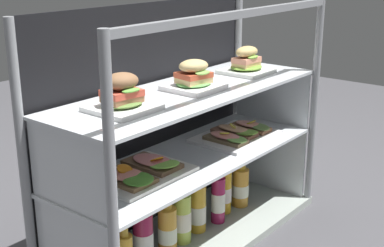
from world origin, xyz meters
name	(u,v)px	position (x,y,z in m)	size (l,w,h in m)	color
ground_plane	(192,243)	(0.00, 0.00, -0.01)	(6.00, 6.00, 0.02)	#424246
case_base_deck	(192,237)	(0.00, 0.00, 0.02)	(1.19, 0.42, 0.03)	#9BA49B
case_frame	(166,116)	(0.00, 0.12, 0.49)	(1.19, 0.42, 0.90)	gray
riser_lower_tier	(192,197)	(0.00, 0.00, 0.19)	(1.13, 0.36, 0.31)	silver
shelf_lower_glass	(192,158)	(0.00, 0.00, 0.35)	(1.15, 0.38, 0.01)	silver
riser_upper_tier	(192,125)	(0.00, 0.00, 0.48)	(1.13, 0.36, 0.24)	silver
shelf_upper_glass	(192,91)	(0.00, 0.00, 0.60)	(1.15, 0.38, 0.01)	silver
plated_roll_sandwich_mid_left	(122,96)	(-0.34, 0.00, 0.65)	(0.19, 0.19, 0.12)	white
plated_roll_sandwich_far_right	(193,79)	(0.00, -0.01, 0.65)	(0.18, 0.18, 0.11)	white
plated_roll_sandwich_near_right_corner	(246,64)	(0.35, 0.00, 0.65)	(0.18, 0.18, 0.11)	white
open_sandwich_tray_center	(141,172)	(-0.26, 0.01, 0.37)	(0.34, 0.24, 0.06)	white
open_sandwich_tray_right_of_center	(238,134)	(0.27, -0.02, 0.37)	(0.34, 0.24, 0.06)	white
juice_bottle_back_right	(143,237)	(-0.26, 0.01, 0.12)	(0.07, 0.07, 0.23)	maroon
juice_bottle_near_post	(167,229)	(-0.15, -0.01, 0.12)	(0.07, 0.07, 0.21)	gold
juice_bottle_front_second	(182,217)	(-0.07, -0.01, 0.13)	(0.07, 0.07, 0.25)	#BED753
juice_bottle_front_middle	(198,208)	(0.03, 0.00, 0.13)	(0.07, 0.07, 0.25)	gold
juice_bottle_front_fourth	(218,199)	(0.14, -0.02, 0.13)	(0.06, 0.06, 0.23)	#9A1C4C
juice_bottle_front_right_end	(224,191)	(0.23, 0.01, 0.13)	(0.06, 0.06, 0.23)	gold
juice_bottle_front_left_end	(240,186)	(0.32, -0.01, 0.12)	(0.07, 0.07, 0.22)	gold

